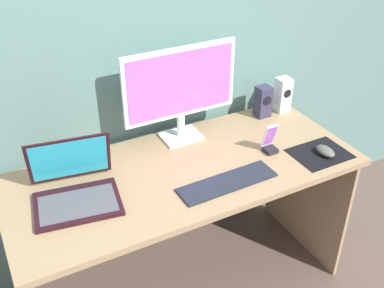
% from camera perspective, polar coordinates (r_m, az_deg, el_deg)
% --- Properties ---
extents(ground_plane, '(8.00, 8.00, 0.00)m').
position_cam_1_polar(ground_plane, '(2.46, -0.75, -16.99)').
color(ground_plane, brown).
extents(wall_back, '(6.00, 0.04, 2.50)m').
position_cam_1_polar(wall_back, '(2.05, -6.03, 14.66)').
color(wall_back, slate).
rests_on(wall_back, ground_plane).
extents(desk, '(1.51, 0.65, 0.73)m').
position_cam_1_polar(desk, '(2.05, -0.86, -6.32)').
color(desk, '#907451').
rests_on(desk, ground_plane).
extents(monitor, '(0.54, 0.14, 0.45)m').
position_cam_1_polar(monitor, '(2.06, -1.44, 6.89)').
color(monitor, white).
rests_on(monitor, desk).
extents(speaker_right, '(0.07, 0.07, 0.18)m').
position_cam_1_polar(speaker_right, '(2.42, 11.17, 6.00)').
color(speaker_right, white).
rests_on(speaker_right, desk).
extents(speaker_near_monitor, '(0.07, 0.07, 0.16)m').
position_cam_1_polar(speaker_near_monitor, '(2.35, 8.78, 5.22)').
color(speaker_near_monitor, '#2F2D43').
rests_on(speaker_near_monitor, desk).
extents(laptop, '(0.36, 0.34, 0.23)m').
position_cam_1_polar(laptop, '(1.83, -14.28, -5.35)').
color(laptop, black).
rests_on(laptop, desk).
extents(keyboard_external, '(0.42, 0.13, 0.01)m').
position_cam_1_polar(keyboard_external, '(1.88, 4.40, -4.74)').
color(keyboard_external, '#1D222D').
rests_on(keyboard_external, desk).
extents(mousepad, '(0.25, 0.20, 0.00)m').
position_cam_1_polar(mousepad, '(2.14, 15.51, -1.14)').
color(mousepad, black).
rests_on(mousepad, desk).
extents(mouse, '(0.06, 0.10, 0.04)m').
position_cam_1_polar(mouse, '(2.12, 16.17, -0.85)').
color(mouse, '#4E5046').
rests_on(mouse, mousepad).
extents(phone_in_dock, '(0.06, 0.06, 0.14)m').
position_cam_1_polar(phone_in_dock, '(2.08, 9.61, 0.24)').
color(phone_in_dock, black).
rests_on(phone_in_dock, desk).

